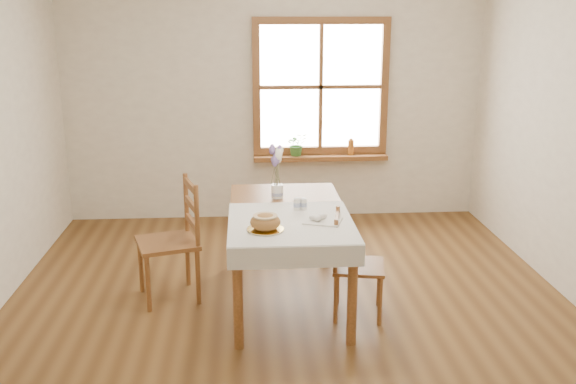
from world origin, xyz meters
name	(u,v)px	position (x,y,z in m)	size (l,w,h in m)	color
ground	(291,316)	(0.00, 0.00, 0.00)	(5.00, 5.00, 0.00)	brown
room_walls	(291,91)	(0.00, 0.00, 1.71)	(4.60, 5.10, 2.65)	white
window	(321,87)	(0.50, 2.47, 1.45)	(1.46, 0.08, 1.46)	brown
window_sill	(320,157)	(0.50, 2.40, 0.69)	(1.46, 0.20, 0.05)	brown
dining_table	(288,221)	(0.00, 0.30, 0.66)	(0.90, 1.60, 0.75)	brown
table_linen	(291,223)	(0.00, 0.00, 0.76)	(0.91, 0.99, 0.01)	silver
chair_left	(167,241)	(-0.95, 0.41, 0.49)	(0.45, 0.47, 0.97)	brown
chair_right	(359,265)	(0.51, 0.01, 0.41)	(0.38, 0.40, 0.81)	brown
bread_plate	(265,230)	(-0.19, -0.18, 0.77)	(0.25, 0.25, 0.01)	silver
bread_loaf	(265,221)	(-0.19, -0.18, 0.83)	(0.22, 0.22, 0.12)	#A07538
egg_napkin	(323,221)	(0.23, -0.01, 0.77)	(0.26, 0.22, 0.01)	silver
eggs	(323,217)	(0.23, -0.01, 0.79)	(0.20, 0.18, 0.04)	silver
salt_shaker	(304,204)	(0.12, 0.29, 0.81)	(0.05, 0.05, 0.10)	silver
pepper_shaker	(297,204)	(0.07, 0.28, 0.81)	(0.06, 0.06, 0.11)	silver
flower_vase	(277,192)	(-0.07, 0.63, 0.80)	(0.10, 0.10, 0.11)	silver
lavender_bouquet	(277,166)	(-0.07, 0.63, 1.02)	(0.18, 0.18, 0.33)	#7860AA
potted_plant	(297,147)	(0.24, 2.40, 0.81)	(0.22, 0.25, 0.19)	#356B2A
amber_bottle	(351,146)	(0.83, 2.40, 0.81)	(0.06, 0.06, 0.18)	#B46321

